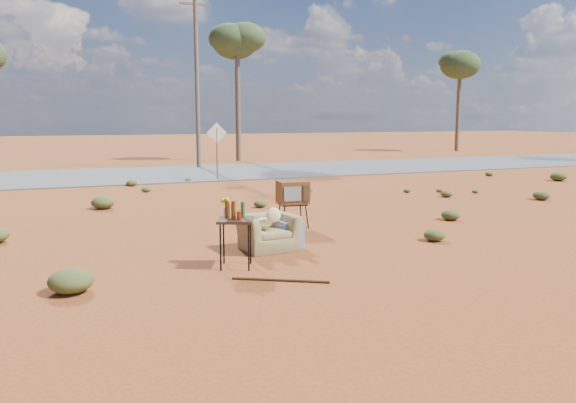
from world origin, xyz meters
name	(u,v)px	position (x,y,z in m)	size (l,w,h in m)	color
ground	(304,254)	(0.00, 0.00, 0.00)	(140.00, 140.00, 0.00)	#96461E
highway	(165,174)	(0.00, 15.00, 0.02)	(140.00, 7.00, 0.04)	#565659
armchair	(271,228)	(-0.41, 0.60, 0.40)	(1.20, 0.85, 0.85)	olive
tv_unit	(293,193)	(0.72, 2.34, 0.76)	(0.67, 0.55, 1.02)	black
side_table	(233,217)	(-1.38, -0.35, 0.82)	(0.71, 0.71, 1.10)	#352213
rusty_bar	(280,280)	(-0.98, -1.40, 0.02)	(0.04, 0.04, 1.45)	#492613
road_sign	(217,141)	(1.50, 12.00, 1.50)	(0.78, 0.06, 2.19)	brown
eucalyptus_center	(237,41)	(5.00, 21.00, 6.43)	(3.20, 3.20, 7.60)	brown
eucalyptus_right	(460,66)	(22.00, 24.00, 5.94)	(3.20, 3.20, 7.10)	brown
utility_pole_center	(197,79)	(2.00, 17.50, 4.15)	(1.40, 0.20, 8.00)	brown
scrub_patch	(202,211)	(-0.82, 4.41, 0.14)	(17.49, 8.07, 0.33)	#445224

